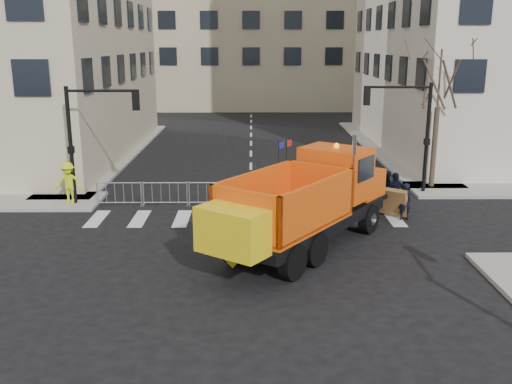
{
  "coord_description": "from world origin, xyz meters",
  "views": [
    {
      "loc": [
        0.07,
        -17.58,
        7.26
      ],
      "look_at": [
        0.21,
        2.5,
        1.96
      ],
      "focal_mm": 40.0,
      "sensor_mm": 36.0,
      "label": 1
    }
  ],
  "objects_px": {
    "cop_c": "(395,193)",
    "newspaper_box": "(356,178)",
    "worker": "(69,183)",
    "cop_b": "(385,189)",
    "cop_a": "(405,201)",
    "plow_truck": "(304,201)"
  },
  "relations": [
    {
      "from": "cop_c",
      "to": "newspaper_box",
      "type": "distance_m",
      "value": 3.93
    },
    {
      "from": "cop_a",
      "to": "cop_b",
      "type": "relative_size",
      "value": 0.91
    },
    {
      "from": "cop_a",
      "to": "worker",
      "type": "bearing_deg",
      "value": -21.36
    },
    {
      "from": "plow_truck",
      "to": "newspaper_box",
      "type": "distance_m",
      "value": 8.93
    },
    {
      "from": "cop_a",
      "to": "newspaper_box",
      "type": "xyz_separation_m",
      "value": [
        -1.22,
        4.71,
        -0.1
      ]
    },
    {
      "from": "cop_c",
      "to": "worker",
      "type": "height_order",
      "value": "worker"
    },
    {
      "from": "cop_c",
      "to": "worker",
      "type": "distance_m",
      "value": 14.52
    },
    {
      "from": "worker",
      "to": "newspaper_box",
      "type": "relative_size",
      "value": 1.74
    },
    {
      "from": "cop_a",
      "to": "cop_c",
      "type": "relative_size",
      "value": 0.87
    },
    {
      "from": "cop_b",
      "to": "plow_truck",
      "type": "bearing_deg",
      "value": 81.34
    },
    {
      "from": "worker",
      "to": "cop_b",
      "type": "bearing_deg",
      "value": -1.62
    },
    {
      "from": "plow_truck",
      "to": "cop_c",
      "type": "xyz_separation_m",
      "value": [
        4.36,
        4.43,
        -0.9
      ]
    },
    {
      "from": "cop_a",
      "to": "plow_truck",
      "type": "bearing_deg",
      "value": 24.31
    },
    {
      "from": "worker",
      "to": "newspaper_box",
      "type": "distance_m",
      "value": 13.7
    },
    {
      "from": "cop_c",
      "to": "newspaper_box",
      "type": "height_order",
      "value": "cop_c"
    },
    {
      "from": "worker",
      "to": "newspaper_box",
      "type": "height_order",
      "value": "worker"
    },
    {
      "from": "cop_b",
      "to": "cop_c",
      "type": "height_order",
      "value": "cop_c"
    },
    {
      "from": "cop_b",
      "to": "worker",
      "type": "xyz_separation_m",
      "value": [
        -14.2,
        0.37,
        0.23
      ]
    },
    {
      "from": "cop_b",
      "to": "worker",
      "type": "distance_m",
      "value": 14.21
    },
    {
      "from": "cop_b",
      "to": "worker",
      "type": "relative_size",
      "value": 0.91
    },
    {
      "from": "cop_c",
      "to": "worker",
      "type": "bearing_deg",
      "value": -31.03
    },
    {
      "from": "worker",
      "to": "cop_c",
      "type": "bearing_deg",
      "value": -4.58
    }
  ]
}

